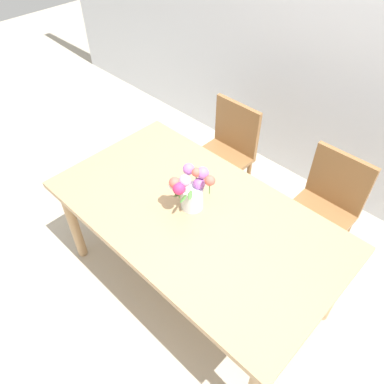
# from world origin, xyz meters

# --- Properties ---
(ground_plane) EXTENTS (12.00, 12.00, 0.00)m
(ground_plane) POSITION_xyz_m (0.00, 0.00, 0.00)
(ground_plane) COLOR #B7AD99
(back_wall) EXTENTS (7.00, 0.10, 2.80)m
(back_wall) POSITION_xyz_m (0.00, 1.60, 1.40)
(back_wall) COLOR silver
(back_wall) RESTS_ON ground_plane
(dining_table) EXTENTS (1.78, 1.00, 0.76)m
(dining_table) POSITION_xyz_m (0.00, 0.00, 0.67)
(dining_table) COLOR tan
(dining_table) RESTS_ON ground_plane
(chair_left) EXTENTS (0.42, 0.42, 0.90)m
(chair_left) POSITION_xyz_m (-0.45, 0.84, 0.52)
(chair_left) COLOR olive
(chair_left) RESTS_ON ground_plane
(chair_right) EXTENTS (0.42, 0.42, 0.90)m
(chair_right) POSITION_xyz_m (0.45, 0.84, 0.52)
(chair_right) COLOR olive
(chair_right) RESTS_ON ground_plane
(flower_vase) EXTENTS (0.25, 0.27, 0.27)m
(flower_vase) POSITION_xyz_m (-0.05, 0.02, 0.90)
(flower_vase) COLOR silver
(flower_vase) RESTS_ON dining_table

